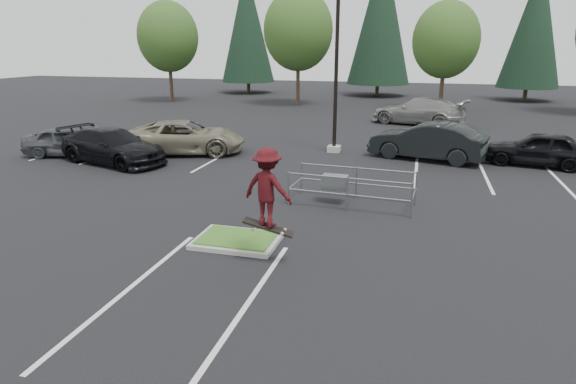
% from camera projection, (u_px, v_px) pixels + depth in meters
% --- Properties ---
extents(ground, '(120.00, 120.00, 0.00)m').
position_uv_depth(ground, '(237.00, 243.00, 12.85)').
color(ground, black).
rests_on(ground, ground).
extents(grass_median, '(2.20, 1.60, 0.16)m').
position_uv_depth(grass_median, '(237.00, 240.00, 12.83)').
color(grass_median, '#9E9D93').
rests_on(grass_median, ground).
extents(stall_lines, '(22.62, 17.60, 0.01)m').
position_uv_depth(stall_lines, '(260.00, 180.00, 18.75)').
color(stall_lines, silver).
rests_on(stall_lines, ground).
extents(light_pole, '(0.70, 0.60, 10.12)m').
position_uv_depth(light_pole, '(337.00, 56.00, 22.46)').
color(light_pole, '#9E9D93').
rests_on(light_pole, ground).
extents(decid_a, '(5.44, 5.44, 8.91)m').
position_uv_depth(decid_a, '(168.00, 39.00, 43.45)').
color(decid_a, '#38281C').
rests_on(decid_a, ground).
extents(decid_b, '(5.89, 5.89, 9.64)m').
position_uv_depth(decid_b, '(298.00, 33.00, 40.76)').
color(decid_b, '#38281C').
rests_on(decid_b, ground).
extents(decid_c, '(5.12, 5.12, 8.38)m').
position_uv_depth(decid_c, '(446.00, 42.00, 37.33)').
color(decid_c, '#38281C').
rests_on(decid_c, ground).
extents(conif_a, '(5.72, 5.72, 13.00)m').
position_uv_depth(conif_a, '(247.00, 25.00, 51.20)').
color(conif_a, '#38281C').
rests_on(conif_a, ground).
extents(conif_b, '(6.38, 6.38, 14.50)m').
position_uv_depth(conif_b, '(381.00, 16.00, 47.92)').
color(conif_b, '#38281C').
rests_on(conif_b, ground).
extents(conif_c, '(5.50, 5.50, 12.50)m').
position_uv_depth(conif_c, '(535.00, 25.00, 43.77)').
color(conif_c, '#38281C').
rests_on(conif_c, ground).
extents(cart_corral, '(4.09, 1.72, 1.13)m').
position_uv_depth(cart_corral, '(339.00, 183.00, 15.85)').
color(cart_corral, gray).
rests_on(cart_corral, ground).
extents(skateboarder, '(1.33, 0.94, 2.10)m').
position_uv_depth(skateboarder, '(268.00, 188.00, 11.07)').
color(skateboarder, black).
rests_on(skateboarder, ground).
extents(car_l_tan, '(6.26, 4.26, 1.59)m').
position_uv_depth(car_l_tan, '(183.00, 137.00, 23.21)').
color(car_l_tan, gray).
rests_on(car_l_tan, ground).
extents(car_l_black, '(5.70, 3.55, 1.54)m').
position_uv_depth(car_l_black, '(111.00, 146.00, 21.35)').
color(car_l_black, black).
rests_on(car_l_black, ground).
extents(car_l_grey, '(4.33, 2.50, 1.39)m').
position_uv_depth(car_l_grey, '(68.00, 141.00, 22.71)').
color(car_l_grey, '#424548').
rests_on(car_l_grey, ground).
extents(car_r_charc, '(5.45, 3.08, 1.70)m').
position_uv_depth(car_r_charc, '(427.00, 141.00, 21.99)').
color(car_r_charc, black).
rests_on(car_r_charc, ground).
extents(car_r_black, '(4.65, 2.58, 1.49)m').
position_uv_depth(car_r_black, '(540.00, 149.00, 20.83)').
color(car_r_black, black).
rests_on(car_r_black, ground).
extents(car_far_silver, '(6.50, 4.06, 1.76)m').
position_uv_depth(car_far_silver, '(420.00, 111.00, 31.77)').
color(car_far_silver, gray).
rests_on(car_far_silver, ground).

